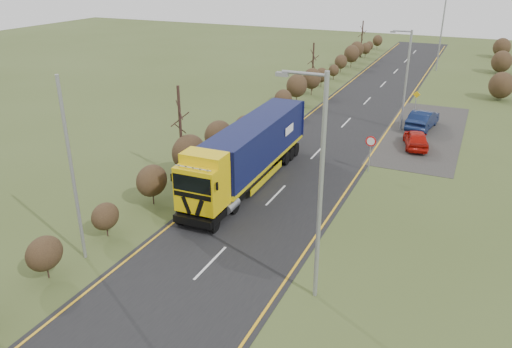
{
  "coord_description": "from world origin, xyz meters",
  "views": [
    {
      "loc": [
        10.11,
        -21.06,
        12.98
      ],
      "look_at": [
        -0.19,
        1.54,
        2.33
      ],
      "focal_mm": 35.0,
      "sensor_mm": 36.0,
      "label": 1
    }
  ],
  "objects": [
    {
      "name": "hedgerow",
      "position": [
        -6.0,
        7.89,
        1.62
      ],
      "size": [
        2.24,
        102.04,
        6.05
      ],
      "color": "black",
      "rests_on": "ground"
    },
    {
      "name": "road",
      "position": [
        0.0,
        10.0,
        0.01
      ],
      "size": [
        8.0,
        120.0,
        0.02
      ],
      "primitive_type": "cube",
      "color": "black",
      "rests_on": "ground"
    },
    {
      "name": "speed_sign",
      "position": [
        4.2,
        9.96,
        1.76
      ],
      "size": [
        0.69,
        0.1,
        2.49
      ],
      "color": "gray",
      "rests_on": "ground"
    },
    {
      "name": "streetlight_near",
      "position": [
        5.06,
        -4.28,
        5.22
      ],
      "size": [
        2.01,
        0.19,
        9.45
      ],
      "color": "gray",
      "rests_on": "ground"
    },
    {
      "name": "car_blue_sedan",
      "position": [
        6.18,
        21.11,
        0.78
      ],
      "size": [
        2.28,
        4.91,
        1.56
      ],
      "primitive_type": "imported",
      "rotation": [
        0.0,
        0.0,
        3.0
      ],
      "color": "#091536",
      "rests_on": "ground"
    },
    {
      "name": "streetlight_far",
      "position": [
        4.45,
        46.62,
        5.73
      ],
      "size": [
        2.18,
        0.21,
        10.33
      ],
      "color": "gray",
      "rests_on": "ground"
    },
    {
      "name": "lorry",
      "position": [
        -2.24,
        4.98,
        2.21
      ],
      "size": [
        2.73,
        14.03,
        3.9
      ],
      "rotation": [
        0.0,
        0.0,
        0.02
      ],
      "color": "black",
      "rests_on": "ground"
    },
    {
      "name": "ground",
      "position": [
        0.0,
        0.0,
        0.0
      ],
      "size": [
        160.0,
        160.0,
        0.0
      ],
      "primitive_type": "plane",
      "color": "#3D4A20",
      "rests_on": "ground"
    },
    {
      "name": "car_red_hatchback",
      "position": [
        6.36,
        16.09,
        0.68
      ],
      "size": [
        2.51,
        4.25,
        1.36
      ],
      "primitive_type": "imported",
      "rotation": [
        0.0,
        0.0,
        3.38
      ],
      "color": "#AE1108",
      "rests_on": "ground"
    },
    {
      "name": "layby",
      "position": [
        6.5,
        20.0,
        0.01
      ],
      "size": [
        6.0,
        18.0,
        0.02
      ],
      "primitive_type": "cube",
      "color": "#2D2B28",
      "rests_on": "ground"
    },
    {
      "name": "lane_markings",
      "position": [
        0.0,
        9.69,
        0.03
      ],
      "size": [
        7.52,
        116.0,
        0.01
      ],
      "color": "#CB9213",
      "rests_on": "road"
    },
    {
      "name": "warning_board",
      "position": [
        4.81,
        26.77,
        1.1
      ],
      "size": [
        0.69,
        0.11,
        1.82
      ],
      "color": "gray",
      "rests_on": "ground"
    },
    {
      "name": "left_pole",
      "position": [
        -5.67,
        -6.02,
        4.36
      ],
      "size": [
        0.16,
        0.16,
        8.72
      ],
      "primitive_type": "cylinder",
      "color": "gray",
      "rests_on": "ground"
    },
    {
      "name": "streetlight_mid",
      "position": [
        4.51,
        20.08,
        4.41
      ],
      "size": [
        1.72,
        0.18,
        8.06
      ],
      "color": "gray",
      "rests_on": "ground"
    }
  ]
}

